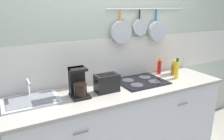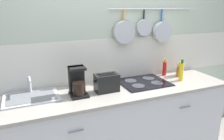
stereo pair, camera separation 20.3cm
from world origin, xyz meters
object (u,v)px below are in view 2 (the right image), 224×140
Objects in this scene: bottle_hot_sauce at (164,68)px; coffee_maker at (78,83)px; bottle_vinegar at (178,71)px; bottle_olive_oil at (180,69)px; bottle_cooking_wine at (181,71)px; toaster at (107,83)px.

coffee_maker is at bearing -170.54° from bottle_hot_sauce.
bottle_vinegar is 0.09m from bottle_olive_oil.
bottle_cooking_wine reaches higher than bottle_hot_sauce.
bottle_hot_sauce reaches higher than toaster.
bottle_olive_oil is at bearing 5.33° from coffee_maker.
bottle_hot_sauce is at bearing 13.97° from toaster.
bottle_cooking_wine is 1.53× the size of bottle_olive_oil.
bottle_hot_sauce is at bearing 104.06° from bottle_cooking_wine.
bottle_hot_sauce reaches higher than bottle_vinegar.
bottle_hot_sauce is 0.26m from bottle_cooking_wine.
bottle_vinegar is 0.93× the size of bottle_olive_oil.
bottle_olive_oil is (0.13, 0.18, -0.04)m from bottle_cooking_wine.
bottle_hot_sauce is 0.20m from bottle_olive_oil.
bottle_cooking_wine is (0.06, -0.25, 0.02)m from bottle_hot_sauce.
coffee_maker reaches higher than bottle_cooking_wine.
bottle_hot_sauce is 0.82× the size of bottle_cooking_wine.
coffee_maker is 1.38m from bottle_olive_oil.
coffee_maker reaches higher than bottle_hot_sauce.
bottle_cooking_wine is at bearing -115.71° from bottle_vinegar.
coffee_maker is 1.38× the size of bottle_hot_sauce.
bottle_cooking_wine is 0.15m from bottle_vinegar.
bottle_hot_sauce reaches higher than bottle_olive_oil.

